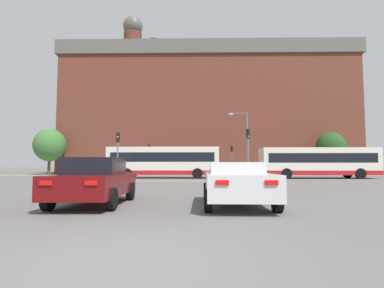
{
  "coord_description": "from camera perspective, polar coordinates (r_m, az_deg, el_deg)",
  "views": [
    {
      "loc": [
        1.0,
        -4.05,
        1.27
      ],
      "look_at": [
        0.46,
        27.52,
        3.54
      ],
      "focal_mm": 28.0,
      "sensor_mm": 36.0,
      "label": 1
    }
  ],
  "objects": [
    {
      "name": "ground_plane",
      "position": [
        4.36,
        -13.27,
        -20.9
      ],
      "size": [
        400.0,
        400.0,
        0.0
      ],
      "primitive_type": "plane",
      "color": "#605E5B"
    },
    {
      "name": "stop_line_strip",
      "position": [
        24.47,
        -1.38,
        -7.07
      ],
      "size": [
        8.35,
        0.3,
        0.01
      ],
      "primitive_type": "cube",
      "color": "silver",
      "rests_on": "ground_plane"
    },
    {
      "name": "far_pavement",
      "position": [
        39.22,
        -0.49,
        -5.96
      ],
      "size": [
        69.28,
        2.5,
        0.01
      ],
      "primitive_type": "cube",
      "color": "#A09B91",
      "rests_on": "ground_plane"
    },
    {
      "name": "brick_civic_building",
      "position": [
        49.67,
        2.84,
        5.82
      ],
      "size": [
        44.29,
        15.01,
        26.52
      ],
      "color": "brown",
      "rests_on": "ground_plane"
    },
    {
      "name": "car_saloon_left",
      "position": [
        10.29,
        -17.98,
        -6.68
      ],
      "size": [
        2.06,
        4.28,
        1.51
      ],
      "rotation": [
        0.0,
        0.0,
        0.02
      ],
      "color": "#600C0F",
      "rests_on": "ground_plane"
    },
    {
      "name": "car_roadster_right",
      "position": [
        9.6,
        8.53,
        -7.4
      ],
      "size": [
        2.13,
        4.27,
        1.37
      ],
      "rotation": [
        0.0,
        0.0,
        -0.02
      ],
      "color": "silver",
      "rests_on": "ground_plane"
    },
    {
      "name": "bus_crossing_lead",
      "position": [
        30.22,
        -5.43,
        -3.36
      ],
      "size": [
        10.97,
        2.76,
        3.08
      ],
      "rotation": [
        0.0,
        0.0,
        -1.57
      ],
      "color": "silver",
      "rests_on": "ground_plane"
    },
    {
      "name": "bus_crossing_trailing",
      "position": [
        32.1,
        22.85,
        -3.19
      ],
      "size": [
        11.22,
        2.74,
        2.99
      ],
      "rotation": [
        0.0,
        0.0,
        -1.57
      ],
      "color": "silver",
      "rests_on": "ground_plane"
    },
    {
      "name": "traffic_light_near_left",
      "position": [
        26.2,
        -13.97,
        -0.75
      ],
      "size": [
        0.26,
        0.31,
        4.08
      ],
      "color": "slate",
      "rests_on": "ground_plane"
    },
    {
      "name": "traffic_light_far_left",
      "position": [
        39.27,
        -8.16,
        -1.92
      ],
      "size": [
        0.26,
        0.31,
        4.06
      ],
      "color": "slate",
      "rests_on": "ground_plane"
    },
    {
      "name": "traffic_light_near_right",
      "position": [
        25.7,
        10.66,
        -0.34
      ],
      "size": [
        0.26,
        0.31,
        4.37
      ],
      "color": "slate",
      "rests_on": "ground_plane"
    },
    {
      "name": "traffic_light_far_right",
      "position": [
        38.71,
        7.6,
        -2.08
      ],
      "size": [
        0.26,
        0.31,
        3.87
      ],
      "color": "slate",
      "rests_on": "ground_plane"
    },
    {
      "name": "street_lamp_junction",
      "position": [
        30.13,
        9.82,
        1.28
      ],
      "size": [
        1.93,
        0.36,
        6.61
      ],
      "color": "slate",
      "rests_on": "ground_plane"
    },
    {
      "name": "pedestrian_waiting",
      "position": [
        39.22,
        6.13,
        -4.5
      ],
      "size": [
        0.41,
        0.24,
        1.68
      ],
      "rotation": [
        0.0,
        0.0,
        3.08
      ],
      "color": "black",
      "rests_on": "ground_plane"
    },
    {
      "name": "pedestrian_walking_east",
      "position": [
        39.17,
        3.19,
        -4.35
      ],
      "size": [
        0.44,
        0.31,
        1.85
      ],
      "rotation": [
        0.0,
        0.0,
        3.39
      ],
      "color": "black",
      "rests_on": "ground_plane"
    },
    {
      "name": "tree_by_building",
      "position": [
        44.76,
        -25.48,
        -0.18
      ],
      "size": [
        4.19,
        4.19,
        6.23
      ],
      "color": "#4C3823",
      "rests_on": "ground_plane"
    },
    {
      "name": "tree_kerbside",
      "position": [
        42.78,
        24.94,
        -0.59
      ],
      "size": [
        3.76,
        3.76,
        5.59
      ],
      "color": "#4C3823",
      "rests_on": "ground_plane"
    }
  ]
}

